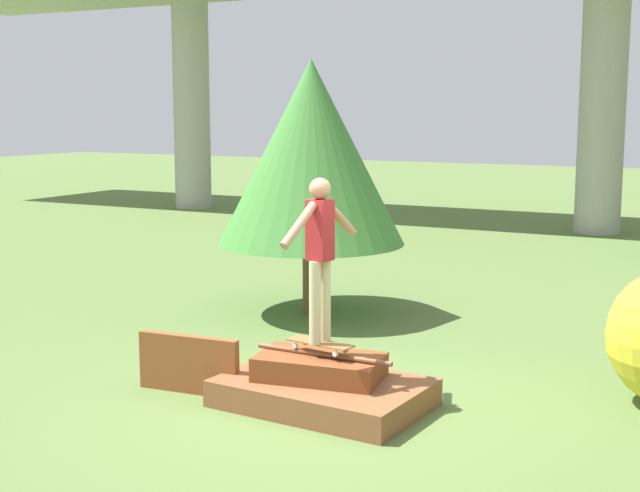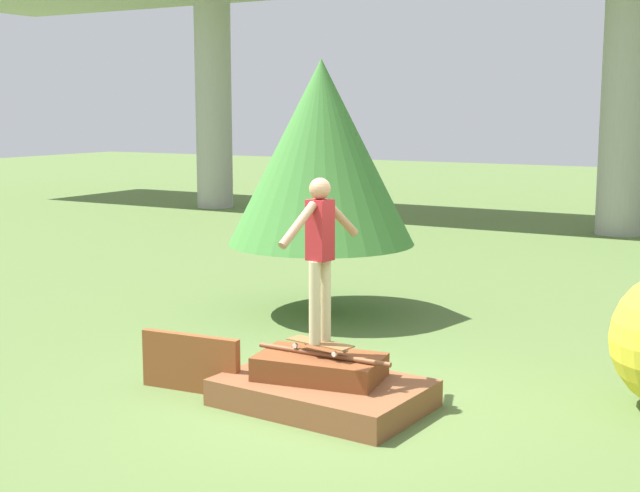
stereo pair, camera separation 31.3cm
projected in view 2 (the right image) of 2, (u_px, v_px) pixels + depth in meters
The scene contains 6 objects.
ground_plane at pixel (323, 406), 9.17m from camera, with size 80.00×80.00×0.00m, color #567038.
scrap_pile at pixel (322, 387), 9.15m from camera, with size 2.15×1.49×0.57m.
scrap_plank_loose at pixel (191, 363), 9.60m from camera, with size 1.19×0.20×0.63m.
skateboard at pixel (320, 343), 9.13m from camera, with size 0.76×0.32×0.09m.
skater at pixel (320, 247), 8.98m from camera, with size 0.28×1.22×1.69m.
tree_behind_left at pixel (321, 153), 12.95m from camera, with size 2.75×2.75×3.74m.
Camera 2 is at (4.34, -7.66, 3.03)m, focal length 50.00 mm.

